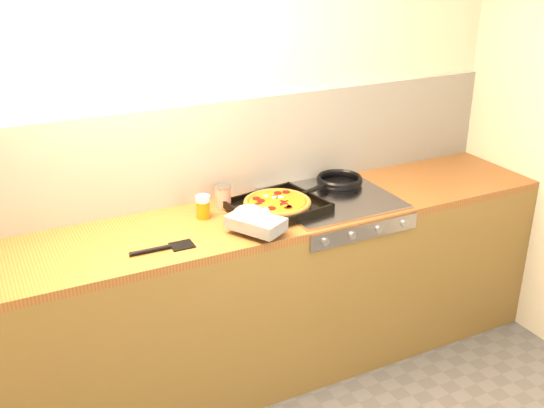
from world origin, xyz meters
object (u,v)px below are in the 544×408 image
pizza_on_tray (270,208)px  frying_pan (339,181)px  tomato_can (223,197)px  juice_glass (203,207)px

pizza_on_tray → frying_pan: 0.53m
pizza_on_tray → tomato_can: tomato_can is taller
frying_pan → pizza_on_tray: bearing=-160.4°
pizza_on_tray → frying_pan: pizza_on_tray is taller
frying_pan → juice_glass: juice_glass is taller
frying_pan → juice_glass: (-0.79, -0.04, 0.02)m
pizza_on_tray → frying_pan: size_ratio=1.32×
frying_pan → tomato_can: size_ratio=3.79×
pizza_on_tray → juice_glass: bearing=154.8°
tomato_can → juice_glass: same height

